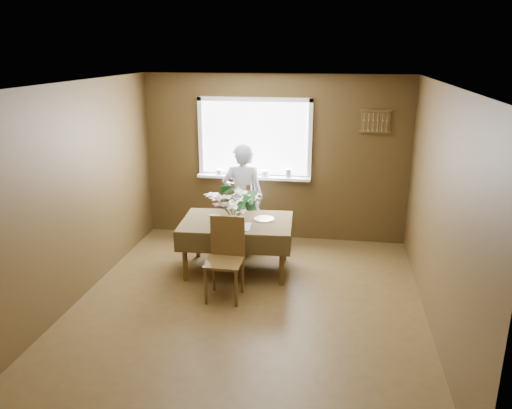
% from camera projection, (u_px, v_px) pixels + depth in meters
% --- Properties ---
extents(floor, '(4.50, 4.50, 0.00)m').
position_uv_depth(floor, '(248.00, 305.00, 5.78)').
color(floor, '#473418').
rests_on(floor, ground).
extents(ceiling, '(4.50, 4.50, 0.00)m').
position_uv_depth(ceiling, '(247.00, 84.00, 5.04)').
color(ceiling, white).
rests_on(ceiling, wall_back).
extents(wall_back, '(4.00, 0.00, 4.00)m').
position_uv_depth(wall_back, '(274.00, 159.00, 7.53)').
color(wall_back, brown).
rests_on(wall_back, floor).
extents(wall_front, '(4.00, 0.00, 4.00)m').
position_uv_depth(wall_front, '(187.00, 301.00, 3.29)').
color(wall_front, brown).
rests_on(wall_front, floor).
extents(wall_left, '(0.00, 4.50, 4.50)m').
position_uv_depth(wall_left, '(77.00, 194.00, 5.72)').
color(wall_left, brown).
rests_on(wall_left, floor).
extents(wall_right, '(0.00, 4.50, 4.50)m').
position_uv_depth(wall_right, '(440.00, 211.00, 5.10)').
color(wall_right, brown).
rests_on(wall_right, floor).
extents(window_assembly, '(1.72, 0.20, 1.22)m').
position_uv_depth(window_assembly, '(255.00, 151.00, 7.49)').
color(window_assembly, white).
rests_on(window_assembly, wall_back).
extents(spoon_rack, '(0.44, 0.05, 0.33)m').
position_uv_depth(spoon_rack, '(376.00, 121.00, 7.09)').
color(spoon_rack, '#533D1B').
rests_on(spoon_rack, wall_back).
extents(dining_table, '(1.50, 1.07, 0.70)m').
position_uv_depth(dining_table, '(237.00, 227.00, 6.52)').
color(dining_table, '#533D1B').
rests_on(dining_table, floor).
extents(chair_far, '(0.55, 0.55, 1.02)m').
position_uv_depth(chair_far, '(240.00, 213.00, 7.27)').
color(chair_far, '#533D1B').
rests_on(chair_far, floor).
extents(chair_near, '(0.42, 0.42, 0.97)m').
position_uv_depth(chair_near, '(226.00, 254.00, 5.86)').
color(chair_near, '#533D1B').
rests_on(chair_near, floor).
extents(seated_woman, '(0.64, 0.48, 1.60)m').
position_uv_depth(seated_woman, '(243.00, 199.00, 7.09)').
color(seated_woman, white).
rests_on(seated_woman, floor).
extents(flower_bouquet, '(0.57, 0.57, 0.49)m').
position_uv_depth(flower_bouquet, '(235.00, 203.00, 6.17)').
color(flower_bouquet, white).
rests_on(flower_bouquet, dining_table).
extents(side_plate, '(0.30, 0.30, 0.01)m').
position_uv_depth(side_plate, '(264.00, 219.00, 6.55)').
color(side_plate, white).
rests_on(side_plate, dining_table).
extents(table_knife, '(0.09, 0.24, 0.00)m').
position_uv_depth(table_knife, '(243.00, 227.00, 6.24)').
color(table_knife, silver).
rests_on(table_knife, dining_table).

